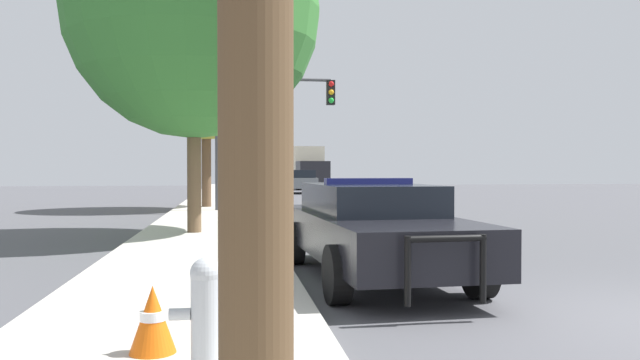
{
  "coord_description": "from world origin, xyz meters",
  "views": [
    {
      "loc": [
        -4.5,
        -5.85,
        1.6
      ],
      "look_at": [
        -0.71,
        20.56,
        1.12
      ],
      "focal_mm": 35.0,
      "sensor_mm": 36.0,
      "label": 1
    }
  ],
  "objects": [
    {
      "name": "police_car",
      "position": [
        -2.45,
        3.05,
        0.75
      ],
      "size": [
        2.24,
        5.36,
        1.46
      ],
      "rotation": [
        0.0,
        0.0,
        3.19
      ],
      "color": "black",
      "rests_on": "ground_plane"
    },
    {
      "name": "fire_hydrant",
      "position": [
        -4.68,
        -1.21,
        0.56
      ],
      "size": [
        0.53,
        0.23,
        0.82
      ],
      "color": "#B7BCC1",
      "rests_on": "sidewalk_left"
    },
    {
      "name": "traffic_cone",
      "position": [
        -5.12,
        -0.77,
        0.4
      ],
      "size": [
        0.37,
        0.37,
        0.54
      ],
      "color": "orange",
      "rests_on": "sidewalk_left"
    },
    {
      "name": "car_background_distant",
      "position": [
        0.2,
        34.76,
        0.81
      ],
      "size": [
        2.3,
        4.22,
        1.53
      ],
      "rotation": [
        0.0,
        0.0,
        -0.09
      ],
      "color": "slate",
      "rests_on": "ground_plane"
    },
    {
      "name": "box_truck",
      "position": [
        1.5,
        44.12,
        1.77
      ],
      "size": [
        2.89,
        7.51,
        3.38
      ],
      "rotation": [
        0.0,
        0.0,
        3.21
      ],
      "color": "black",
      "rests_on": "ground_plane"
    },
    {
      "name": "traffic_light",
      "position": [
        -3.2,
        16.69,
        3.62
      ],
      "size": [
        4.33,
        0.35,
        4.86
      ],
      "color": "#424247",
      "rests_on": "sidewalk_left"
    },
    {
      "name": "sidewalk_left",
      "position": [
        -5.1,
        0.0,
        0.07
      ],
      "size": [
        3.0,
        110.0,
        0.13
      ],
      "color": "#BCB7AD",
      "rests_on": "ground_plane"
    },
    {
      "name": "tree_sidewalk_mid",
      "position": [
        -5.43,
        18.78,
        5.22
      ],
      "size": [
        5.0,
        5.0,
        7.61
      ],
      "color": "brown",
      "rests_on": "sidewalk_left"
    },
    {
      "name": "tree_sidewalk_near",
      "position": [
        -5.34,
        8.86,
        5.23
      ],
      "size": [
        5.86,
        5.86,
        8.04
      ],
      "color": "brown",
      "rests_on": "sidewalk_left"
    }
  ]
}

